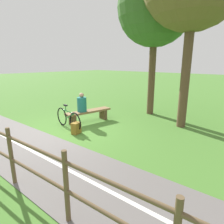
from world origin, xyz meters
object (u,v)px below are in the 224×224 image
Objects in this scene: bench at (89,114)px; tree_far_left at (155,8)px; backpack at (76,128)px; person_seated at (82,104)px; bicycle at (68,119)px.

tree_far_left is (-2.92, 1.20, 4.35)m from bench.
tree_far_left is at bearing 173.14° from backpack.
bench is at bearing -180.00° from person_seated.
person_seated is 1.34m from backpack.
backpack is (0.17, 0.68, -0.18)m from bicycle.
tree_far_left reaches higher than backpack.
person_seated is at bearing 102.03° from bicycle.
bicycle reaches higher than backpack.
backpack is at bearing -7.90° from bicycle.
person_seated is 0.87m from bicycle.
bicycle is 0.27× the size of tree_far_left.
backpack is at bearing 49.51° from person_seated.
person_seated is at bearing -140.47° from backpack.
person_seated reaches higher than bicycle.
bench is 5.03× the size of backpack.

